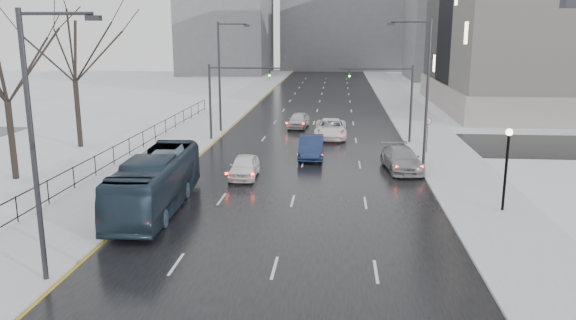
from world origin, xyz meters
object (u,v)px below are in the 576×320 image
(mast_signal_right, at_px, (398,95))
(sedan_right_far, at_px, (402,159))
(no_uturn_sign, at_px, (428,125))
(sedan_center_far, at_px, (299,120))
(streetlight_l_far, at_px, (222,71))
(tree_park_d, at_px, (16,180))
(streetlight_l_near, at_px, (38,136))
(lamppost_r_mid, at_px, (507,158))
(bus, at_px, (156,182))
(tree_park_e, at_px, (81,148))
(streetlight_r_mid, at_px, (424,86))
(sedan_right_cross, at_px, (331,129))
(sedan_center_near, at_px, (244,166))
(sedan_right_near, at_px, (311,147))
(mast_signal_left, at_px, (222,93))

(mast_signal_right, distance_m, sedan_right_far, 9.91)
(no_uturn_sign, xyz_separation_m, sedan_center_far, (-10.56, 11.01, -1.53))
(streetlight_l_far, bearing_deg, tree_park_d, -118.15)
(streetlight_l_near, xyz_separation_m, lamppost_r_mid, (19.17, 10.00, -2.67))
(lamppost_r_mid, bearing_deg, bus, -176.49)
(tree_park_e, xyz_separation_m, streetlight_r_mid, (26.37, -4.00, 5.62))
(streetlight_l_near, bearing_deg, sedan_right_cross, 71.62)
(no_uturn_sign, distance_m, sedan_center_far, 15.33)
(streetlight_l_far, xyz_separation_m, sedan_right_far, (14.91, -13.33, -4.81))
(streetlight_r_mid, bearing_deg, lamppost_r_mid, -74.18)
(streetlight_l_near, relative_size, sedan_right_cross, 1.70)
(tree_park_e, relative_size, sedan_center_far, 3.13)
(no_uturn_sign, bearing_deg, mast_signal_right, 115.11)
(tree_park_e, relative_size, mast_signal_right, 2.08)
(tree_park_d, bearing_deg, sedan_right_far, 10.77)
(tree_park_e, distance_m, sedan_center_near, 16.83)
(lamppost_r_mid, height_order, sedan_right_cross, lamppost_r_mid)
(streetlight_l_near, height_order, mast_signal_right, streetlight_l_near)
(sedan_center_far, bearing_deg, mast_signal_right, -33.35)
(bus, relative_size, sedan_right_near, 2.13)
(bus, height_order, sedan_right_cross, bus)
(lamppost_r_mid, height_order, mast_signal_left, mast_signal_left)
(sedan_right_cross, relative_size, sedan_right_far, 1.12)
(streetlight_r_mid, relative_size, streetlight_l_far, 1.00)
(bus, relative_size, sedan_right_far, 2.00)
(tree_park_e, distance_m, streetlight_l_far, 14.01)
(streetlight_l_far, height_order, sedan_center_far, streetlight_l_far)
(sedan_center_far, bearing_deg, lamppost_r_mid, -58.16)
(tree_park_d, relative_size, mast_signal_left, 1.92)
(no_uturn_sign, bearing_deg, streetlight_l_near, -125.89)
(tree_park_d, distance_m, streetlight_l_far, 21.17)
(tree_park_e, height_order, streetlight_r_mid, streetlight_r_mid)
(tree_park_e, distance_m, sedan_center_far, 20.13)
(streetlight_l_near, xyz_separation_m, bus, (1.17, 8.90, -4.10))
(sedan_right_far, bearing_deg, no_uturn_sign, 58.20)
(tree_park_e, bearing_deg, mast_signal_left, 20.19)
(tree_park_e, xyz_separation_m, lamppost_r_mid, (29.20, -14.00, 2.94))
(lamppost_r_mid, xyz_separation_m, sedan_center_near, (-14.50, 5.85, -2.19))
(sedan_center_near, bearing_deg, sedan_center_far, 82.43)
(streetlight_l_near, height_order, lamppost_r_mid, streetlight_l_near)
(streetlight_l_near, distance_m, mast_signal_right, 32.03)
(sedan_right_near, bearing_deg, tree_park_d, -157.28)
(mast_signal_right, bearing_deg, sedan_right_cross, 160.05)
(bus, bearing_deg, sedan_right_cross, 64.83)
(tree_park_d, xyz_separation_m, sedan_right_near, (18.30, 7.87, 0.86))
(sedan_right_near, relative_size, sedan_center_far, 1.15)
(sedan_right_cross, height_order, sedan_center_far, sedan_right_cross)
(streetlight_l_far, bearing_deg, no_uturn_sign, -24.73)
(sedan_right_near, bearing_deg, streetlight_r_mid, -14.25)
(sedan_center_near, bearing_deg, sedan_right_cross, 68.26)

